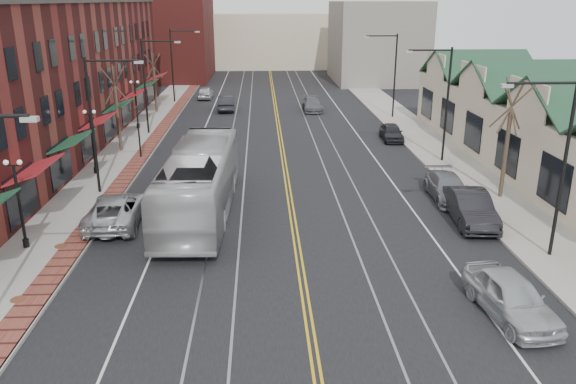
{
  "coord_description": "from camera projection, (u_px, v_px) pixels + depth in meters",
  "views": [
    {
      "loc": [
        -1.65,
        -16.79,
        11.2
      ],
      "look_at": [
        -0.33,
        9.99,
        2.0
      ],
      "focal_mm": 35.0,
      "sensor_mm": 36.0,
      "label": 1
    }
  ],
  "objects": [
    {
      "name": "streetlight_l_3",
      "position": [
        176.0,
        58.0,
        62.77
      ],
      "size": [
        3.33,
        0.25,
        8.0
      ],
      "color": "black",
      "rests_on": "sidewalk_left"
    },
    {
      "name": "ground",
      "position": [
        311.0,
        339.0,
        19.57
      ],
      "size": [
        160.0,
        160.0,
        0.0
      ],
      "primitive_type": "plane",
      "color": "black",
      "rests_on": "ground"
    },
    {
      "name": "parked_car_d",
      "position": [
        392.0,
        132.0,
        46.99
      ],
      "size": [
        1.85,
        4.17,
        1.39
      ],
      "primitive_type": "imported",
      "rotation": [
        0.0,
        0.0,
        -0.05
      ],
      "color": "black",
      "rests_on": "ground"
    },
    {
      "name": "streetlight_l_1",
      "position": [
        99.0,
        112.0,
        32.54
      ],
      "size": [
        3.33,
        0.25,
        8.0
      ],
      "color": "black",
      "rests_on": "sidewalk_left"
    },
    {
      "name": "lamppost_l_1",
      "position": [
        20.0,
        206.0,
        25.82
      ],
      "size": [
        0.84,
        0.28,
        4.27
      ],
      "color": "black",
      "rests_on": "sidewalk_left"
    },
    {
      "name": "parked_car_a",
      "position": [
        511.0,
        297.0,
        20.72
      ],
      "size": [
        2.51,
        4.98,
        1.63
      ],
      "primitive_type": "imported",
      "rotation": [
        0.0,
        0.0,
        0.13
      ],
      "color": "#B4B8BC",
      "rests_on": "ground"
    },
    {
      "name": "sidewalk_left",
      "position": [
        108.0,
        174.0,
        37.88
      ],
      "size": [
        4.0,
        120.0,
        0.15
      ],
      "primitive_type": "cube",
      "color": "gray",
      "rests_on": "ground"
    },
    {
      "name": "tree_left_far",
      "position": [
        154.0,
        81.0,
        57.6
      ],
      "size": [
        1.66,
        1.28,
        6.02
      ],
      "color": "#382B21",
      "rests_on": "sidewalk_left"
    },
    {
      "name": "manhole_mid",
      "position": [
        18.0,
        299.0,
        21.83
      ],
      "size": [
        0.6,
        0.6,
        0.02
      ],
      "primitive_type": "cylinder",
      "color": "#592D19",
      "rests_on": "sidewalk_left"
    },
    {
      "name": "distant_car_left",
      "position": [
        226.0,
        103.0,
        59.61
      ],
      "size": [
        1.86,
        4.86,
        1.58
      ],
      "primitive_type": "imported",
      "rotation": [
        0.0,
        0.0,
        3.18
      ],
      "color": "#232228",
      "rests_on": "ground"
    },
    {
      "name": "building_left",
      "position": [
        31.0,
        79.0,
        42.41
      ],
      "size": [
        10.0,
        50.0,
        11.0
      ],
      "primitive_type": "cube",
      "color": "maroon",
      "rests_on": "ground"
    },
    {
      "name": "manhole_far",
      "position": [
        61.0,
        246.0,
        26.56
      ],
      "size": [
        0.6,
        0.6,
        0.02
      ],
      "primitive_type": "cylinder",
      "color": "#592D19",
      "rests_on": "sidewalk_left"
    },
    {
      "name": "backdrop_right",
      "position": [
        376.0,
        42.0,
        79.89
      ],
      "size": [
        12.0,
        16.0,
        11.0
      ],
      "primitive_type": "cube",
      "color": "slate",
      "rests_on": "ground"
    },
    {
      "name": "tree_right_mid",
      "position": [
        508.0,
        137.0,
        32.16
      ],
      "size": [
        1.9,
        1.46,
        6.93
      ],
      "color": "#382B21",
      "rests_on": "sidewalk_right"
    },
    {
      "name": "sidewalk_right",
      "position": [
        458.0,
        169.0,
        39.0
      ],
      "size": [
        4.0,
        120.0,
        0.15
      ],
      "primitive_type": "cube",
      "color": "gray",
      "rests_on": "ground"
    },
    {
      "name": "lamppost_l_2",
      "position": [
        93.0,
        143.0,
        37.15
      ],
      "size": [
        0.84,
        0.28,
        4.27
      ],
      "color": "black",
      "rests_on": "sidewalk_left"
    },
    {
      "name": "streetlight_r_0",
      "position": [
        556.0,
        151.0,
        24.12
      ],
      "size": [
        3.33,
        0.25,
        8.0
      ],
      "color": "black",
      "rests_on": "sidewalk_right"
    },
    {
      "name": "traffic_signal",
      "position": [
        138.0,
        128.0,
        40.99
      ],
      "size": [
        0.18,
        0.15,
        3.8
      ],
      "color": "black",
      "rests_on": "sidewalk_left"
    },
    {
      "name": "streetlight_r_1",
      "position": [
        442.0,
        93.0,
        39.24
      ],
      "size": [
        3.33,
        0.25,
        8.0
      ],
      "color": "black",
      "rests_on": "sidewalk_right"
    },
    {
      "name": "backdrop_mid",
      "position": [
        269.0,
        40.0,
        98.41
      ],
      "size": [
        22.0,
        14.0,
        9.0
      ],
      "primitive_type": "cube",
      "color": "beige",
      "rests_on": "ground"
    },
    {
      "name": "lamppost_l_3",
      "position": [
        136.0,
        106.0,
        50.38
      ],
      "size": [
        0.84,
        0.28,
        4.27
      ],
      "color": "black",
      "rests_on": "sidewalk_left"
    },
    {
      "name": "building_right",
      "position": [
        547.0,
        136.0,
        38.56
      ],
      "size": [
        8.0,
        36.0,
        4.6
      ],
      "primitive_type": "cube",
      "color": "beige",
      "rests_on": "ground"
    },
    {
      "name": "streetlight_r_2",
      "position": [
        391.0,
        67.0,
        54.35
      ],
      "size": [
        3.33,
        0.25,
        8.0
      ],
      "color": "black",
      "rests_on": "sidewalk_right"
    },
    {
      "name": "transit_bus",
      "position": [
        200.0,
        181.0,
        30.44
      ],
      "size": [
        3.64,
        13.51,
        3.73
      ],
      "primitive_type": "imported",
      "rotation": [
        0.0,
        0.0,
        3.1
      ],
      "color": "#BDBDBF",
      "rests_on": "ground"
    },
    {
      "name": "parked_car_c",
      "position": [
        448.0,
        188.0,
        33.01
      ],
      "size": [
        2.22,
        5.06,
        1.45
      ],
      "primitive_type": "imported",
      "rotation": [
        0.0,
        0.0,
        -0.04
      ],
      "color": "slate",
      "rests_on": "ground"
    },
    {
      "name": "parked_car_b",
      "position": [
        470.0,
        208.0,
        29.47
      ],
      "size": [
        2.19,
        5.3,
        1.71
      ],
      "primitive_type": "imported",
      "rotation": [
        0.0,
        0.0,
        -0.07
      ],
      "color": "black",
      "rests_on": "ground"
    },
    {
      "name": "distant_car_right",
      "position": [
        312.0,
        104.0,
        59.46
      ],
      "size": [
        2.02,
        4.82,
        1.39
      ],
      "primitive_type": "imported",
      "rotation": [
        0.0,
        0.0,
        0.02
      ],
      "color": "#595A5F",
      "rests_on": "ground"
    },
    {
      "name": "backdrop_left",
      "position": [
        162.0,
        30.0,
        82.68
      ],
      "size": [
        14.0,
        18.0,
        14.0
      ],
      "primitive_type": "cube",
      "color": "maroon",
      "rests_on": "ground"
    },
    {
      "name": "distant_car_far",
      "position": [
        206.0,
        93.0,
        66.83
      ],
      "size": [
        1.77,
        4.23,
        1.43
      ],
      "primitive_type": "imported",
      "rotation": [
        0.0,
        0.0,
        3.12
      ],
      "color": "silver",
      "rests_on": "ground"
    },
    {
      "name": "parked_suv",
      "position": [
        116.0,
        210.0,
        29.33
      ],
      "size": [
        2.86,
        5.79,
        1.58
      ],
      "primitive_type": "imported",
      "rotation": [
        0.0,
        0.0,
        3.18
      ],
      "color": "#B4B8BC",
      "rests_on": "ground"
    },
    {
      "name": "tree_left_near",
      "position": [
        117.0,
        107.0,
        42.41
      ],
      "size": [
        1.78,
        1.37,
        6.48
      ],
      "color": "#382B21",
      "rests_on": "sidewalk_left"
    },
    {
      "name": "streetlight_l_2",
      "position": [
        149.0,
        76.0,
        47.65
      ],
      "size": [
        3.33,
        0.25,
        8.0
      ],
      "color": "black",
      "rests_on": "sidewalk_left"
    }
  ]
}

